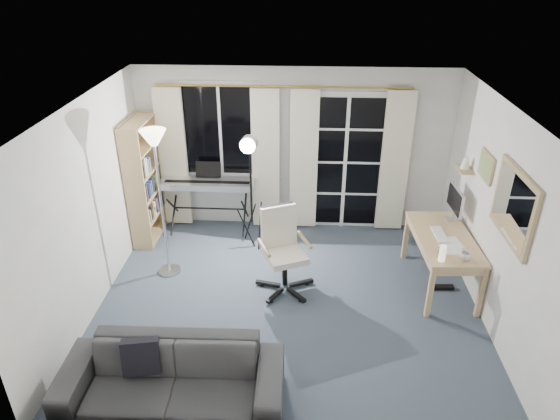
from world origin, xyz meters
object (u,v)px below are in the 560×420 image
object	(u,v)px
bookshelf	(142,184)
desk	(444,243)
office_chair	(282,242)
mug	(465,255)
studio_light	(249,158)
keyboard_piano	(208,185)
monitor	(455,201)
sofa	(171,371)
torchiere_lamp	(156,161)

from	to	relation	value
bookshelf	desk	distance (m)	4.13
office_chair	mug	bearing A→B (deg)	-34.22
studio_light	mug	world-z (taller)	studio_light
keyboard_piano	monitor	size ratio (longest dim) A/B	2.72
keyboard_piano	desk	distance (m)	3.35
office_chair	keyboard_piano	bearing A→B (deg)	107.43
keyboard_piano	sofa	distance (m)	3.27
sofa	studio_light	bearing A→B (deg)	80.30
keyboard_piano	mug	xyz separation A→B (m)	(3.21, -1.72, 0.00)
keyboard_piano	desk	xyz separation A→B (m)	(3.11, -1.22, -0.14)
studio_light	monitor	world-z (taller)	studio_light
desk	sofa	world-z (taller)	sofa
torchiere_lamp	office_chair	distance (m)	1.78
keyboard_piano	monitor	xyz separation A→B (m)	(3.31, -0.77, 0.21)
monitor	mug	size ratio (longest dim) A/B	4.40
office_chair	desk	world-z (taller)	office_chair
bookshelf	office_chair	distance (m)	2.32
desk	mug	xyz separation A→B (m)	(0.10, -0.50, 0.14)
desk	monitor	bearing A→B (deg)	63.48
torchiere_lamp	monitor	bearing A→B (deg)	5.38
torchiere_lamp	studio_light	distance (m)	1.25
torchiere_lamp	sofa	distance (m)	2.50
monitor	sofa	bearing A→B (deg)	-144.19
mug	sofa	size ratio (longest dim) A/B	0.06
studio_light	mug	xyz separation A→B (m)	(2.55, -1.29, -0.60)
keyboard_piano	torchiere_lamp	bearing A→B (deg)	-107.57
office_chair	desk	distance (m)	1.98
studio_light	sofa	distance (m)	3.01
monitor	studio_light	bearing A→B (deg)	169.74
mug	torchiere_lamp	bearing A→B (deg)	170.40
torchiere_lamp	desk	xyz separation A→B (m)	(3.47, -0.10, -0.96)
office_chair	monitor	world-z (taller)	monitor
torchiere_lamp	keyboard_piano	distance (m)	1.43
torchiere_lamp	office_chair	world-z (taller)	torchiere_lamp
keyboard_piano	office_chair	distance (m)	1.75
monitor	sofa	world-z (taller)	monitor
office_chair	studio_light	bearing A→B (deg)	94.51
torchiere_lamp	monitor	world-z (taller)	torchiere_lamp
studio_light	desk	xyz separation A→B (m)	(2.45, -0.79, -0.75)
monitor	sofa	size ratio (longest dim) A/B	0.25
studio_light	sofa	xyz separation A→B (m)	(-0.44, -2.82, -0.96)
studio_light	mug	distance (m)	2.92
office_chair	desk	size ratio (longest dim) A/B	0.79
torchiere_lamp	studio_light	bearing A→B (deg)	33.80
desk	office_chair	bearing A→B (deg)	179.96
keyboard_piano	studio_light	distance (m)	1.00
keyboard_piano	office_chair	xyz separation A→B (m)	(1.14, -1.32, -0.13)
torchiere_lamp	sofa	world-z (taller)	torchiere_lamp
bookshelf	torchiere_lamp	bearing A→B (deg)	-58.44
bookshelf	monitor	bearing A→B (deg)	-6.44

